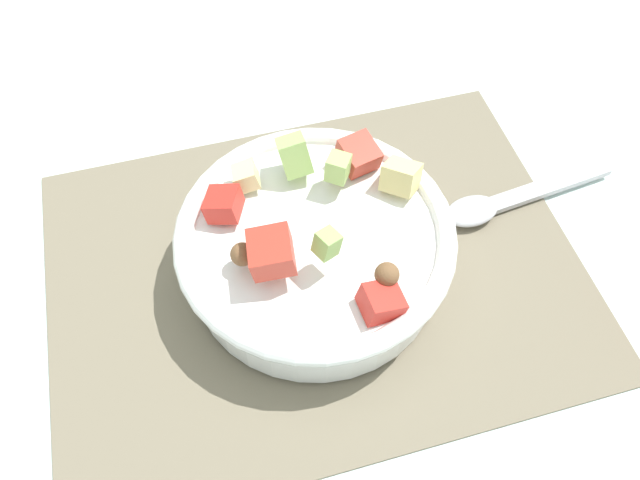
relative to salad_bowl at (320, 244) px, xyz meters
name	(u,v)px	position (x,y,z in m)	size (l,w,h in m)	color
ground_plane	(316,271)	(0.00, 0.00, -0.04)	(2.40, 2.40, 0.00)	silver
placemat	(316,269)	(0.00, 0.00, -0.04)	(0.50, 0.38, 0.01)	#756B56
salad_bowl	(320,244)	(0.00, 0.00, 0.00)	(0.25, 0.25, 0.11)	white
serving_spoon	(502,201)	(-0.20, -0.02, -0.03)	(0.19, 0.05, 0.01)	#B7B7BC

